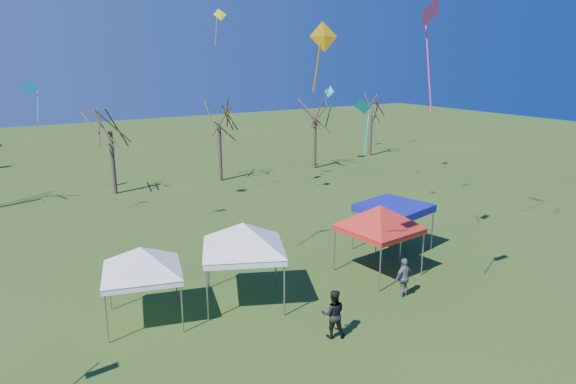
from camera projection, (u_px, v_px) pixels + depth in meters
name	position (u px, v px, depth m)	size (l,w,h in m)	color
ground	(343.00, 327.00, 19.30)	(140.00, 140.00, 0.00)	#304C18
tree_2	(108.00, 108.00, 36.48)	(3.71, 3.71, 8.18)	#3D2D21
tree_3	(218.00, 106.00, 40.56)	(3.59, 3.59, 7.91)	#3D2D21
tree_4	(315.00, 101.00, 45.30)	(3.58, 3.58, 7.89)	#3D2D21
tree_5	(372.00, 99.00, 51.35)	(3.39, 3.39, 7.46)	#3D2D21
tent_white_west	(141.00, 252.00, 19.04)	(3.81, 3.81, 3.48)	gray
tent_white_mid	(243.00, 228.00, 20.53)	(4.18, 4.18, 3.95)	gray
tent_red	(380.00, 210.00, 23.32)	(4.32, 4.32, 3.83)	gray
tent_blue	(394.00, 208.00, 26.49)	(3.73, 3.73, 2.46)	gray
person_dark	(333.00, 314.00, 18.41)	(0.88, 0.69, 1.81)	black
person_grey	(404.00, 277.00, 21.53)	(1.01, 0.42, 1.72)	slate
kite_12	(329.00, 92.00, 46.61)	(0.68, 1.14, 3.39)	#0CB9A7
kite_5	(430.00, 13.00, 16.50)	(1.29, 0.92, 3.78)	#E833A2
kite_13	(30.00, 88.00, 28.98)	(0.97, 0.77, 2.36)	#1489DD
kite_1	(324.00, 37.00, 16.35)	(1.01, 0.52, 2.25)	orange
kite_22	(227.00, 113.00, 36.93)	(0.80, 0.87, 2.40)	orange
kite_17	(363.00, 108.00, 28.96)	(1.08, 1.24, 3.18)	#0CB5B5
kite_19	(220.00, 15.00, 32.79)	(0.94, 0.67, 2.35)	yellow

